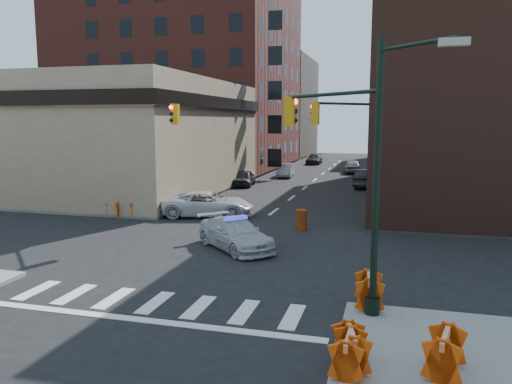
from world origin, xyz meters
The scene contains 30 objects.
ground centered at (0.00, 0.00, 0.00)m, with size 140.00×140.00×0.00m, color black.
sidewalk_nw centered at (-23.00, 32.75, 0.07)m, with size 34.00×54.50×0.15m, color gray.
bank_building centered at (-17.00, 16.50, 4.50)m, with size 22.00×22.00×9.00m, color tan.
apartment_block centered at (-18.50, 40.00, 12.00)m, with size 25.00×25.00×24.00m, color maroon.
commercial_row_ne centered at (13.00, 22.50, 7.00)m, with size 14.00×34.00×14.00m, color #49291D.
filler_nw centered at (-16.00, 62.00, 8.00)m, with size 20.00×18.00×16.00m, color #51463C.
filler_ne centered at (14.00, 58.00, 6.00)m, with size 16.00×16.00×12.00m, color maroon.
signal_pole_se centered at (6.04, -5.52, 4.61)m, with size 5.40×5.27×8.00m.
signal_pole_nw centered at (-5.85, 5.34, 4.34)m, with size 3.58×3.67×8.00m.
signal_pole_ne centered at (5.84, 5.35, 4.34)m, with size 3.67×3.58×8.00m.
tree_ne_near centered at (7.50, 26.00, 3.49)m, with size 3.00×3.00×4.85m.
tree_ne_far centered at (7.50, 34.00, 3.49)m, with size 3.00×3.00×4.85m.
police_car centered at (0.43, 0.42, 0.69)m, with size 1.94×4.76×1.38m, color #BBBBBF.
pickup centered at (-3.54, 7.45, 0.77)m, with size 2.56×5.55×1.54m, color silver.
parked_car_wnear centered at (-5.50, 21.83, 0.70)m, with size 1.64×4.08×1.39m, color black.
parked_car_wfar centered at (-3.36, 29.87, 0.68)m, with size 1.45×4.15×1.37m, color #92969B.
parked_car_wdeep centered at (-2.80, 46.08, 0.66)m, with size 1.86×4.58×1.33m, color black.
parked_car_enear centered at (5.28, 23.68, 0.79)m, with size 1.67×4.80×1.58m, color black.
parked_car_efar centered at (3.00, 35.87, 0.74)m, with size 1.76×4.37×1.49m, color gray.
pedestrian_a centered at (-9.58, 6.00, 1.11)m, with size 0.70×0.46×1.92m, color black.
pedestrian_b centered at (-10.73, 9.11, 0.98)m, with size 0.81×0.63×1.66m, color #2A221C.
pedestrian_c centered at (-13.00, 6.20, 0.98)m, with size 0.98×0.41×1.67m, color black.
barrel_road centered at (2.65, 5.21, 0.54)m, with size 0.61×0.61×1.09m, color red.
barrel_bank centered at (-2.68, 7.42, 0.54)m, with size 0.60×0.60×1.08m, color red.
barricade_se_a centered at (6.67, -5.70, 0.65)m, with size 1.32×0.66×0.99m, color #EB3B0B, non-canonical shape.
barricade_se_b centered at (8.50, -9.50, 0.64)m, with size 1.31×0.65×0.98m, color #BE3608, non-canonical shape.
barricade_se_c centered at (6.44, -9.72, 0.61)m, with size 1.22×0.61×0.91m, color #C14909, non-canonical shape.
barricade_se_d centered at (6.40, -10.00, 0.60)m, with size 1.20×0.60×0.90m, color #F04C0B, non-canonical shape.
barricade_nw_a centered at (-8.17, 5.70, 0.60)m, with size 1.20×0.60×0.90m, color red, non-canonical shape.
barricade_nw_b centered at (-8.90, 5.70, 0.55)m, with size 1.06×0.53×0.79m, color #CB5209, non-canonical shape.
Camera 1 is at (7.17, -20.83, 5.83)m, focal length 35.00 mm.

